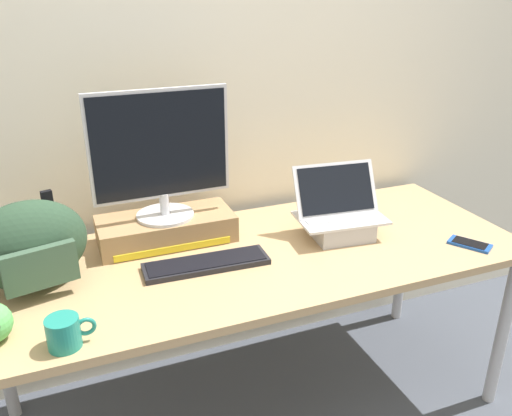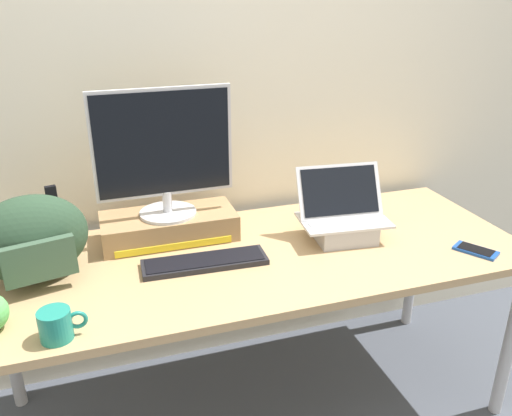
{
  "view_description": "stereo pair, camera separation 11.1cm",
  "coord_description": "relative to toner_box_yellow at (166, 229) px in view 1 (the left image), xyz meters",
  "views": [
    {
      "loc": [
        -0.64,
        -1.59,
        1.64
      ],
      "look_at": [
        0.0,
        0.0,
        0.92
      ],
      "focal_mm": 36.7,
      "sensor_mm": 36.0,
      "label": 1
    },
    {
      "loc": [
        -0.53,
        -1.63,
        1.64
      ],
      "look_at": [
        0.0,
        0.0,
        0.92
      ],
      "focal_mm": 36.7,
      "sensor_mm": 36.0,
      "label": 2
    }
  ],
  "objects": [
    {
      "name": "desktop_monitor",
      "position": [
        0.0,
        -0.0,
        0.3
      ],
      "size": [
        0.51,
        0.22,
        0.48
      ],
      "rotation": [
        0.0,
        0.0,
        0.02
      ],
      "color": "silver",
      "rests_on": "toner_box_yellow"
    },
    {
      "name": "desk",
      "position": [
        0.28,
        -0.22,
        -0.11
      ],
      "size": [
        2.02,
        0.78,
        0.74
      ],
      "color": "tan",
      "rests_on": "ground"
    },
    {
      "name": "cell_phone",
      "position": [
        1.06,
        -0.47,
        -0.05
      ],
      "size": [
        0.14,
        0.17,
        0.01
      ],
      "rotation": [
        0.0,
        0.0,
        0.55
      ],
      "color": "#19479E",
      "rests_on": "desk"
    },
    {
      "name": "ground_plane",
      "position": [
        0.28,
        -0.22,
        -0.79
      ],
      "size": [
        20.0,
        20.0,
        0.0
      ],
      "primitive_type": "plane",
      "color": "#474C56"
    },
    {
      "name": "open_laptop",
      "position": [
        0.64,
        -0.2,
        0.01
      ],
      "size": [
        0.36,
        0.25,
        0.27
      ],
      "rotation": [
        0.0,
        0.0,
        -0.1
      ],
      "color": "#ADADB2",
      "rests_on": "desk"
    },
    {
      "name": "back_wall",
      "position": [
        0.28,
        0.27,
        0.51
      ],
      "size": [
        7.0,
        0.1,
        2.6
      ],
      "primitive_type": "cube",
      "color": "silver",
      "rests_on": "ground"
    },
    {
      "name": "messenger_backpack",
      "position": [
        -0.47,
        -0.16,
        0.1
      ],
      "size": [
        0.41,
        0.31,
        0.29
      ],
      "rotation": [
        0.0,
        0.0,
        0.23
      ],
      "color": "#28422D",
      "rests_on": "desk"
    },
    {
      "name": "external_keyboard",
      "position": [
        0.08,
        -0.25,
        -0.04
      ],
      "size": [
        0.45,
        0.14,
        0.02
      ],
      "rotation": [
        0.0,
        0.0,
        -0.04
      ],
      "color": "black",
      "rests_on": "desk"
    },
    {
      "name": "coffee_mug",
      "position": [
        -0.4,
        -0.54,
        -0.01
      ],
      "size": [
        0.13,
        0.09,
        0.09
      ],
      "color": "#1E7F70",
      "rests_on": "desk"
    },
    {
      "name": "toner_box_yellow",
      "position": [
        0.0,
        0.0,
        0.0
      ],
      "size": [
        0.51,
        0.23,
        0.1
      ],
      "color": "#9E7A51",
      "rests_on": "desk"
    }
  ]
}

